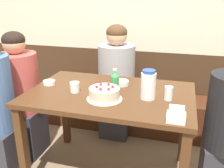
{
  "coord_description": "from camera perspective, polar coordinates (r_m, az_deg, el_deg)",
  "views": [
    {
      "loc": [
        0.51,
        -1.73,
        1.48
      ],
      "look_at": [
        0.0,
        0.05,
        0.82
      ],
      "focal_mm": 40.0,
      "sensor_mm": 36.0,
      "label": 1
    }
  ],
  "objects": [
    {
      "name": "back_wall",
      "position": [
        2.84,
        5.76,
        14.93
      ],
      "size": [
        4.8,
        0.04,
        2.5
      ],
      "color": "#3D2819",
      "rests_on": "ground_plane"
    },
    {
      "name": "bench_seat",
      "position": [
        2.9,
        4.26,
        -6.27
      ],
      "size": [
        2.09,
        0.38,
        0.43
      ],
      "color": "#472314",
      "rests_on": "ground_plane"
    },
    {
      "name": "dining_table",
      "position": [
        1.98,
        -0.41,
        -4.64
      ],
      "size": [
        1.27,
        0.83,
        0.77
      ],
      "color": "#4C2D19",
      "rests_on": "ground_plane"
    },
    {
      "name": "birthday_cake",
      "position": [
        1.8,
        -1.69,
        -2.23
      ],
      "size": [
        0.26,
        0.26,
        0.11
      ],
      "color": "white",
      "rests_on": "dining_table"
    },
    {
      "name": "water_pitcher",
      "position": [
        1.81,
        8.29,
        -0.19
      ],
      "size": [
        0.11,
        0.11,
        0.22
      ],
      "color": "white",
      "rests_on": "dining_table"
    },
    {
      "name": "soju_bottle",
      "position": [
        1.95,
        0.68,
        0.82
      ],
      "size": [
        0.06,
        0.06,
        0.18
      ],
      "color": "#388E4C",
      "rests_on": "dining_table"
    },
    {
      "name": "napkin_holder",
      "position": [
        1.54,
        14.45,
        -7.08
      ],
      "size": [
        0.11,
        0.08,
        0.11
      ],
      "color": "white",
      "rests_on": "dining_table"
    },
    {
      "name": "bowl_soup_white",
      "position": [
        2.17,
        -14.15,
        0.33
      ],
      "size": [
        0.1,
        0.1,
        0.03
      ],
      "color": "white",
      "rests_on": "dining_table"
    },
    {
      "name": "bowl_rice_small",
      "position": [
        2.1,
        1.9,
        0.32
      ],
      "size": [
        0.14,
        0.14,
        0.03
      ],
      "color": "white",
      "rests_on": "dining_table"
    },
    {
      "name": "glass_water_tall",
      "position": [
        1.83,
        12.8,
        -2.09
      ],
      "size": [
        0.06,
        0.06,
        0.1
      ],
      "color": "silver",
      "rests_on": "dining_table"
    },
    {
      "name": "glass_tumbler_short",
      "position": [
        1.95,
        -8.49,
        -0.72
      ],
      "size": [
        0.07,
        0.07,
        0.08
      ],
      "color": "silver",
      "rests_on": "dining_table"
    },
    {
      "name": "person_teal_shirt",
      "position": [
        2.48,
        -20.09,
        -2.81
      ],
      "size": [
        0.36,
        0.36,
        1.19
      ],
      "color": "#33333D",
      "rests_on": "ground_plane"
    },
    {
      "name": "person_grey_tee",
      "position": [
        2.64,
        1.01,
        0.33
      ],
      "size": [
        0.38,
        0.38,
        1.21
      ],
      "rotation": [
        0.0,
        0.0,
        -1.57
      ],
      "color": "#33333D",
      "rests_on": "ground_plane"
    }
  ]
}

